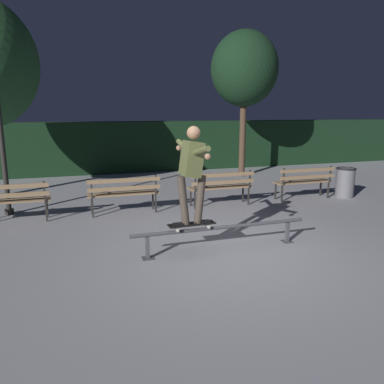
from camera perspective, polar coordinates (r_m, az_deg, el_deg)
ground_plane at (r=6.24m, az=5.18°, el=-9.34°), size 90.00×90.00×0.00m
hedge_backdrop at (r=14.78m, az=-8.96°, el=6.89°), size 24.00×1.20×1.90m
grind_rail at (r=6.28m, az=4.57°, el=-5.92°), size 3.08×0.18×0.42m
skateboard at (r=6.06m, az=-0.04°, el=-4.96°), size 0.79×0.22×0.09m
skateboarder at (r=5.85m, az=-0.02°, el=3.83°), size 0.62×1.41×1.56m
park_bench_leftmost at (r=8.55m, az=-26.17°, el=-0.87°), size 1.60×0.41×0.88m
park_bench_left_center at (r=8.52m, az=-10.33°, el=0.17°), size 1.60×0.41×0.88m
park_bench_right_center at (r=9.12m, az=4.50°, el=1.12°), size 1.60×0.41×0.88m
park_bench_rightmost at (r=10.24m, az=16.79°, el=1.86°), size 1.60×0.41×0.88m
tree_far_right at (r=13.49m, az=7.99°, el=18.03°), size 2.29×2.29×4.96m
trash_can at (r=10.93m, az=22.32°, el=1.42°), size 0.52×0.52×0.80m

